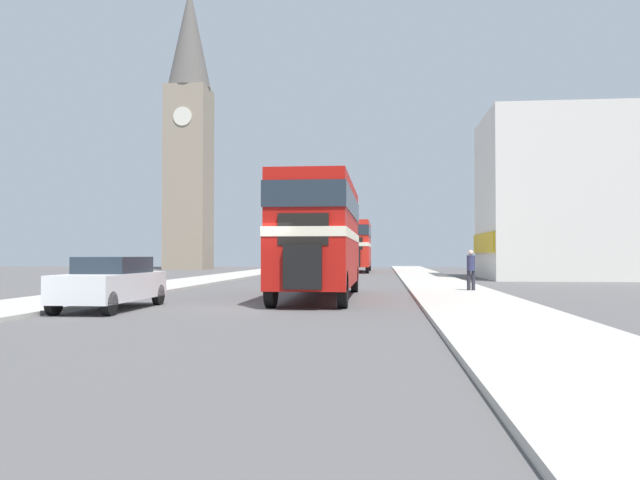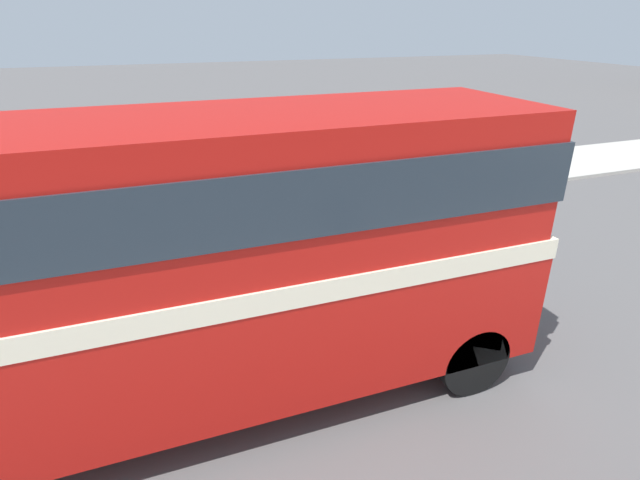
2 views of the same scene
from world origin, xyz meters
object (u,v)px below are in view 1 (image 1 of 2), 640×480
object	(u,v)px
church_tower	(189,124)
double_decker_bus	(320,230)
car_parked_near	(112,282)
pedestrian_walking	(471,268)
bus_distant	(356,243)

from	to	relation	value
church_tower	double_decker_bus	bearing A→B (deg)	-66.45
double_decker_bus	car_parked_near	bearing A→B (deg)	-137.62
car_parked_near	pedestrian_walking	distance (m)	14.39
bus_distant	church_tower	distance (m)	23.36
double_decker_bus	car_parked_near	xyz separation A→B (m)	(-5.56, -5.07, -1.68)
pedestrian_walking	double_decker_bus	bearing A→B (deg)	-148.02
pedestrian_walking	church_tower	bearing A→B (deg)	122.33
car_parked_near	church_tower	world-z (taller)	church_tower
car_parked_near	pedestrian_walking	bearing A→B (deg)	37.40
car_parked_near	church_tower	bearing A→B (deg)	105.06
bus_distant	pedestrian_walking	xyz separation A→B (m)	(5.97, -30.23, -1.60)
double_decker_bus	church_tower	distance (m)	47.13
pedestrian_walking	church_tower	xyz separation A→B (m)	(-23.98, 37.88, 14.36)
pedestrian_walking	church_tower	distance (m)	47.07
double_decker_bus	bus_distant	bearing A→B (deg)	90.16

